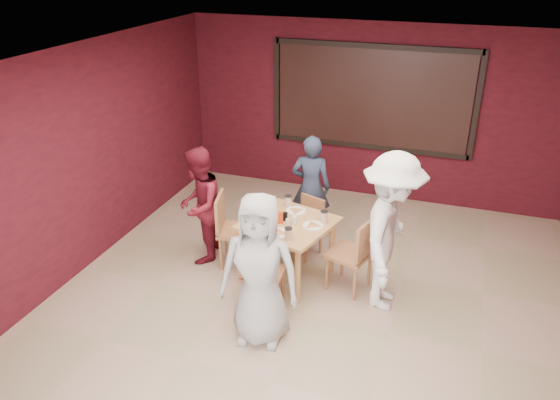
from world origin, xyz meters
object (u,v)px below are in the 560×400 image
(diner_front, at_px, (259,270))
(diner_right, at_px, (390,233))
(chair_front, at_px, (261,272))
(diner_left, at_px, (199,205))
(dining_table, at_px, (288,229))
(chair_left, at_px, (231,226))
(chair_back, at_px, (308,223))
(chair_right, at_px, (356,251))
(diner_back, at_px, (311,187))

(diner_front, relative_size, diner_right, 0.90)
(chair_front, distance_m, diner_left, 1.47)
(chair_front, xyz_separation_m, diner_right, (1.30, 0.63, 0.41))
(diner_left, bearing_deg, dining_table, 75.70)
(diner_front, bearing_deg, chair_left, 118.00)
(diner_front, bearing_deg, chair_front, 102.48)
(dining_table, bearing_deg, chair_front, -94.47)
(chair_front, bearing_deg, diner_right, 25.74)
(chair_front, distance_m, diner_right, 1.50)
(chair_front, xyz_separation_m, chair_back, (0.11, 1.44, -0.07))
(chair_right, distance_m, diner_front, 1.44)
(chair_left, bearing_deg, dining_table, -5.66)
(chair_back, distance_m, diner_front, 1.91)
(dining_table, relative_size, diner_left, 0.78)
(chair_front, relative_size, diner_left, 0.60)
(chair_front, relative_size, diner_back, 0.61)
(diner_front, height_order, diner_left, diner_front)
(chair_front, distance_m, chair_right, 1.19)
(dining_table, distance_m, chair_front, 0.79)
(chair_left, relative_size, chair_right, 1.00)
(diner_back, bearing_deg, chair_front, 80.65)
(chair_right, xyz_separation_m, diner_front, (-0.75, -1.19, 0.30))
(chair_right, bearing_deg, diner_right, -18.59)
(diner_front, distance_m, diner_right, 1.57)
(diner_front, distance_m, diner_back, 2.35)
(dining_table, relative_size, chair_back, 1.53)
(dining_table, xyz_separation_m, diner_front, (0.09, -1.20, 0.16))
(chair_back, xyz_separation_m, diner_right, (1.19, -0.81, 0.49))
(chair_left, distance_m, diner_back, 1.32)
(chair_left, xyz_separation_m, diner_back, (0.76, 1.06, 0.20))
(dining_table, xyz_separation_m, chair_back, (0.05, 0.67, -0.23))
(chair_back, xyz_separation_m, chair_left, (-0.86, -0.59, 0.10))
(diner_left, distance_m, diner_right, 2.49)
(chair_left, height_order, diner_right, diner_right)
(dining_table, height_order, diner_front, diner_front)
(dining_table, height_order, chair_back, dining_table)
(chair_front, height_order, chair_back, chair_front)
(dining_table, xyz_separation_m, diner_right, (1.24, -0.14, 0.25))
(chair_right, relative_size, diner_left, 0.63)
(chair_back, relative_size, diner_left, 0.51)
(diner_front, xyz_separation_m, diner_back, (-0.14, 2.34, -0.09))
(dining_table, relative_size, chair_front, 1.31)
(chair_back, bearing_deg, diner_front, -88.84)
(diner_back, bearing_deg, diner_left, 32.97)
(chair_right, height_order, diner_front, diner_front)
(dining_table, relative_size, chair_right, 1.25)
(chair_front, bearing_deg, chair_left, 131.23)
(chair_left, xyz_separation_m, diner_left, (-0.43, -0.01, 0.22))
(chair_front, xyz_separation_m, diner_left, (-1.17, 0.84, 0.25))
(diner_front, distance_m, diner_left, 1.84)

